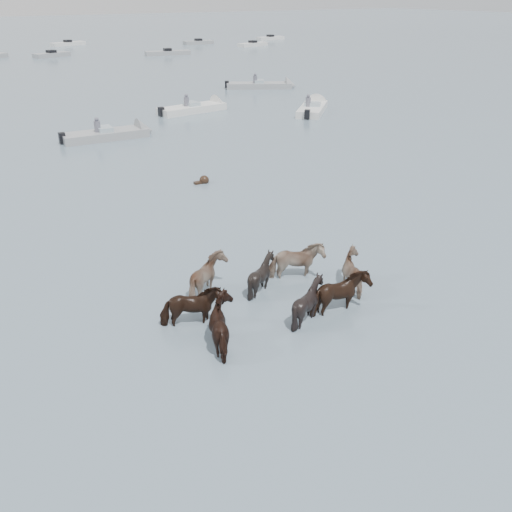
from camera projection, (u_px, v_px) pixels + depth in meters
ground at (290, 343)px, 13.78m from camera, size 400.00×400.00×0.00m
pony_herd at (273, 291)px, 15.21m from camera, size 6.55×4.17×1.41m
swimming_pony at (203, 181)px, 25.13m from camera, size 0.72×0.44×0.44m
motorboat_b at (118, 134)px, 32.78m from camera, size 5.57×1.89×1.92m
motorboat_c at (201, 108)px, 40.02m from camera, size 5.73×2.26×1.92m
motorboat_d at (314, 107)px, 40.10m from camera, size 4.89×4.84×1.92m
motorboat_e at (268, 86)px, 49.21m from camera, size 6.16×4.43×1.92m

